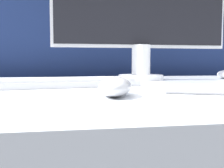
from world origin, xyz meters
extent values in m
cube|color=navy|center=(0.00, 0.65, 0.61)|extent=(5.00, 0.03, 1.22)
ellipsoid|color=silver|center=(0.01, -0.27, 0.73)|extent=(0.10, 0.13, 0.04)
cube|color=silver|center=(-0.09, -0.03, 0.72)|extent=(0.42, 0.20, 0.02)
cube|color=silver|center=(-0.09, -0.03, 0.73)|extent=(0.40, 0.18, 0.01)
cylinder|color=white|center=(0.20, 0.24, 0.72)|extent=(0.18, 0.18, 0.02)
cylinder|color=white|center=(0.20, 0.24, 0.79)|extent=(0.07, 0.07, 0.12)
cube|color=white|center=(0.20, 0.24, 1.02)|extent=(0.70, 0.01, 0.36)
cube|color=black|center=(0.20, 0.24, 1.02)|extent=(0.68, 0.02, 0.34)
cylinder|color=#99999E|center=(0.19, -0.27, 0.71)|extent=(0.13, 0.06, 0.01)
camera|label=1|loc=(-0.08, -0.77, 0.77)|focal=42.00mm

